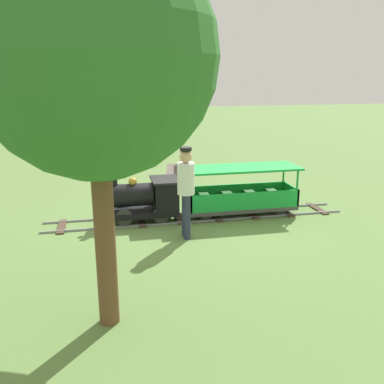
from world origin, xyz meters
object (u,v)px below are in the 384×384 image
at_px(park_bench, 176,170).
at_px(oak_tree_near, 94,57).
at_px(passenger_car, 240,195).
at_px(locomotive, 146,198).
at_px(conductor_person, 186,185).

xyz_separation_m(park_bench, oak_tree_near, (-6.07, 1.89, 2.55)).
distance_m(passenger_car, park_bench, 2.78).
bearing_deg(oak_tree_near, park_bench, -17.27).
distance_m(passenger_car, oak_tree_near, 5.07).
bearing_deg(locomotive, oak_tree_near, 166.57).
bearing_deg(conductor_person, oak_tree_near, 149.98).
distance_m(locomotive, park_bench, 2.86).
bearing_deg(park_bench, oak_tree_near, 162.73).
bearing_deg(oak_tree_near, locomotive, -13.43).
height_order(passenger_car, park_bench, passenger_car).
height_order(locomotive, park_bench, locomotive).
bearing_deg(conductor_person, passenger_car, -53.67).
distance_m(park_bench, oak_tree_near, 6.85).
relative_size(passenger_car, park_bench, 1.74).
bearing_deg(conductor_person, park_bench, -7.49).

